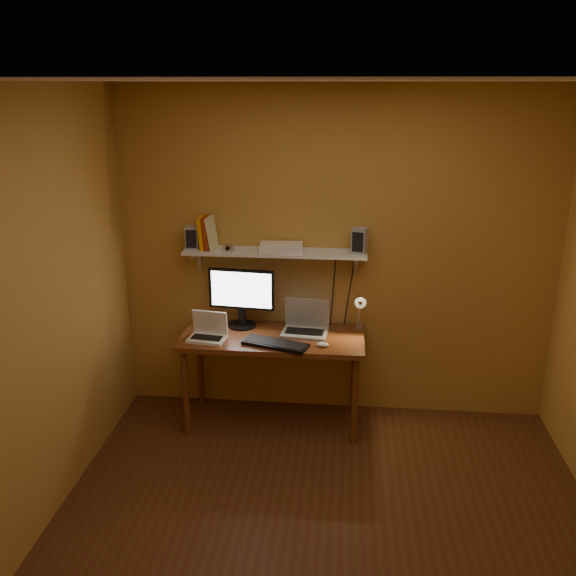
# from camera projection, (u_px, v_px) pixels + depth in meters

# --- Properties ---
(room) EXTENTS (3.44, 3.24, 2.64)m
(room) POSITION_uv_depth(u_px,v_px,m) (328.00, 338.00, 3.24)
(room) COLOR #512E14
(room) RESTS_ON ground
(desk) EXTENTS (1.40, 0.60, 0.75)m
(desk) POSITION_uv_depth(u_px,v_px,m) (273.00, 346.00, 4.69)
(desk) COLOR brown
(desk) RESTS_ON ground
(wall_shelf) EXTENTS (1.40, 0.25, 0.21)m
(wall_shelf) POSITION_uv_depth(u_px,v_px,m) (275.00, 253.00, 4.65)
(wall_shelf) COLOR white
(wall_shelf) RESTS_ON room
(monitor) EXTENTS (0.52, 0.24, 0.47)m
(monitor) POSITION_uv_depth(u_px,v_px,m) (241.00, 295.00, 4.77)
(monitor) COLOR black
(monitor) RESTS_ON desk
(laptop) EXTENTS (0.37, 0.28, 0.26)m
(laptop) POSITION_uv_depth(u_px,v_px,m) (306.00, 324.00, 4.72)
(laptop) COLOR #92959A
(laptop) RESTS_ON desk
(netbook) EXTENTS (0.30, 0.23, 0.21)m
(netbook) POSITION_uv_depth(u_px,v_px,m) (208.00, 331.00, 4.60)
(netbook) COLOR white
(netbook) RESTS_ON desk
(keyboard) EXTENTS (0.52, 0.31, 0.03)m
(keyboard) POSITION_uv_depth(u_px,v_px,m) (275.00, 344.00, 4.49)
(keyboard) COLOR black
(keyboard) RESTS_ON desk
(mouse) EXTENTS (0.10, 0.07, 0.03)m
(mouse) POSITION_uv_depth(u_px,v_px,m) (323.00, 344.00, 4.47)
(mouse) COLOR white
(mouse) RESTS_ON desk
(desk_lamp) EXTENTS (0.09, 0.23, 0.38)m
(desk_lamp) POSITION_uv_depth(u_px,v_px,m) (360.00, 308.00, 4.66)
(desk_lamp) COLOR silver
(desk_lamp) RESTS_ON desk
(speaker_left) EXTENTS (0.11, 0.11, 0.18)m
(speaker_left) POSITION_uv_depth(u_px,v_px,m) (192.00, 237.00, 4.68)
(speaker_left) COLOR #92959A
(speaker_left) RESTS_ON wall_shelf
(speaker_right) EXTENTS (0.13, 0.13, 0.19)m
(speaker_right) POSITION_uv_depth(u_px,v_px,m) (360.00, 240.00, 4.56)
(speaker_right) COLOR #92959A
(speaker_right) RESTS_ON wall_shelf
(books) EXTENTS (0.13, 0.17, 0.25)m
(books) POSITION_uv_depth(u_px,v_px,m) (207.00, 233.00, 4.66)
(books) COLOR orange
(books) RESTS_ON wall_shelf
(shelf_camera) EXTENTS (0.09, 0.06, 0.05)m
(shelf_camera) POSITION_uv_depth(u_px,v_px,m) (229.00, 248.00, 4.62)
(shelf_camera) COLOR silver
(shelf_camera) RESTS_ON wall_shelf
(router) EXTENTS (0.34, 0.24, 0.05)m
(router) POSITION_uv_depth(u_px,v_px,m) (281.00, 248.00, 4.62)
(router) COLOR white
(router) RESTS_ON wall_shelf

